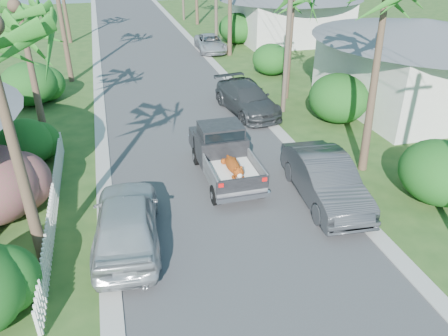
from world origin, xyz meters
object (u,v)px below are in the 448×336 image
object	(u,v)px
parked_car_rf	(247,91)
parked_car_ln	(126,221)
parked_car_rd	(210,43)
palm_l_b	(18,7)
pickup_truck	(222,151)
utility_pole_b	(289,26)
house_right_far	(290,16)
parked_car_rm	(247,99)
house_right_near	(416,67)
parked_car_rn	(325,180)

from	to	relation	value
parked_car_rf	parked_car_ln	distance (m)	14.02
parked_car_ln	parked_car_rf	bearing A→B (deg)	-118.17
parked_car_rd	palm_l_b	size ratio (longest dim) A/B	0.64
pickup_truck	palm_l_b	xyz separation A→B (m)	(-7.30, 4.94, 5.14)
pickup_truck	parked_car_ln	size ratio (longest dim) A/B	1.02
parked_car_rf	parked_car_rd	xyz separation A→B (m)	(0.87, 12.64, 0.01)
utility_pole_b	house_right_far	bearing A→B (deg)	66.48
parked_car_rm	parked_car_ln	world-z (taller)	parked_car_ln
parked_car_rf	house_right_near	distance (m)	9.49
house_right_far	utility_pole_b	distance (m)	18.71
pickup_truck	parked_car_rd	world-z (taller)	pickup_truck
parked_car_rn	house_right_far	xyz separation A→B (m)	(9.40, 25.92, 1.27)
parked_car_rd	utility_pole_b	world-z (taller)	utility_pole_b
parked_car_rf	house_right_near	xyz separation A→B (m)	(8.87, -3.00, 1.56)
pickup_truck	parked_car_rm	world-z (taller)	pickup_truck
pickup_truck	parked_car_rd	size ratio (longest dim) A/B	1.07
pickup_truck	parked_car_rn	size ratio (longest dim) A/B	0.99
pickup_truck	parked_car_rm	bearing A→B (deg)	64.05
parked_car_rf	parked_car_ln	xyz separation A→B (m)	(-7.76, -11.67, 0.20)
pickup_truck	house_right_far	size ratio (longest dim) A/B	0.57
parked_car_rd	parked_car_ln	world-z (taller)	parked_car_ln
palm_l_b	house_right_near	size ratio (longest dim) A/B	0.82
parked_car_rn	parked_car_rm	size ratio (longest dim) A/B	0.98
pickup_truck	house_right_near	bearing A→B (deg)	21.59
parked_car_rn	house_right_far	distance (m)	27.60
parked_car_rm	utility_pole_b	distance (m)	4.34
parked_car_rn	parked_car_rf	bearing A→B (deg)	91.60
palm_l_b	utility_pole_b	size ratio (longest dim) A/B	0.82
parked_car_rn	utility_pole_b	xyz separation A→B (m)	(2.00, 8.92, 3.75)
parked_car_rm	house_right_near	world-z (taller)	house_right_near
parked_car_rf	utility_pole_b	distance (m)	4.66
parked_car_rn	utility_pole_b	distance (m)	9.88
parked_car_rf	pickup_truck	bearing A→B (deg)	-116.36
palm_l_b	parked_car_rd	bearing A→B (deg)	52.96
pickup_truck	utility_pole_b	size ratio (longest dim) A/B	0.57
parked_car_ln	palm_l_b	xyz separation A→B (m)	(-3.18, 8.67, 5.29)
parked_car_rn	utility_pole_b	world-z (taller)	utility_pole_b
parked_car_ln	house_right_near	distance (m)	18.80
parked_car_rn	parked_car_rd	xyz separation A→B (m)	(1.40, 23.56, -0.19)
house_right_near	utility_pole_b	world-z (taller)	utility_pole_b
parked_car_rm	parked_car_rf	world-z (taller)	parked_car_rm
parked_car_ln	parked_car_rm	bearing A→B (deg)	-120.16
parked_car_rf	parked_car_ln	bearing A→B (deg)	-125.40
pickup_truck	parked_car_ln	distance (m)	5.56
palm_l_b	parked_car_rm	bearing A→B (deg)	7.77
parked_car_ln	utility_pole_b	xyz separation A→B (m)	(9.22, 9.67, 3.74)
parked_car_rf	palm_l_b	xyz separation A→B (m)	(-10.93, -3.00, 5.49)
parked_car_rn	house_right_near	distance (m)	12.37
parked_car_rn	parked_car_ln	xyz separation A→B (m)	(-7.22, -0.75, 0.01)
parked_car_rn	utility_pole_b	size ratio (longest dim) A/B	0.57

